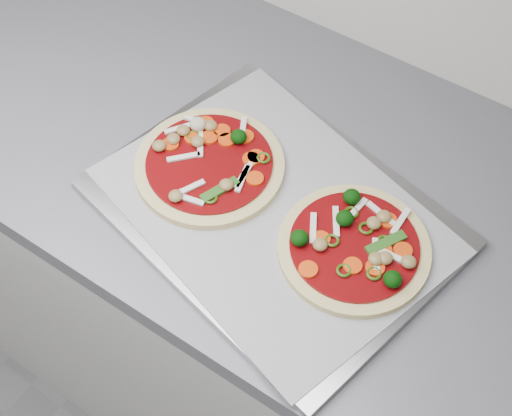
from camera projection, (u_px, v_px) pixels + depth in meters
The scene contains 4 objects.
baking_tray at pixel (273, 213), 0.99m from camera, with size 0.47×0.35×0.02m, color #9C9BA1.
parchment at pixel (273, 210), 0.98m from camera, with size 0.45×0.33×0.00m, color #95969A.
pizza_left at pixel (209, 163), 1.02m from camera, with size 0.30×0.30×0.04m.
pizza_right at pixel (355, 246), 0.93m from camera, with size 0.21×0.21×0.03m.
Camera 1 is at (-0.36, 0.74, 1.72)m, focal length 50.00 mm.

